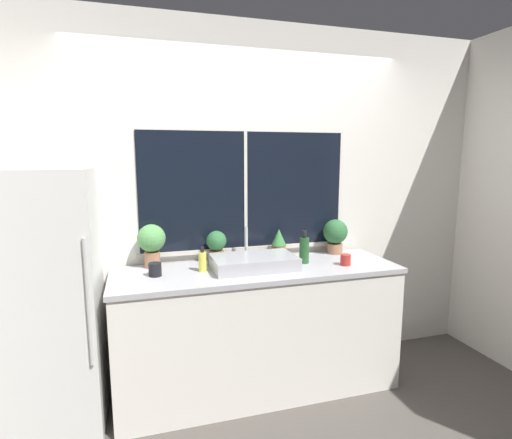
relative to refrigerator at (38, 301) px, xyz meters
name	(u,v)px	position (x,y,z in m)	size (l,w,h in m)	color
ground_plane	(271,412)	(1.42, -0.33, -0.82)	(14.00, 14.00, 0.00)	#4C4742
wall_back	(244,202)	(1.42, 0.35, 0.53)	(8.00, 0.09, 2.70)	silver
wall_right	(402,188)	(3.48, 1.17, 0.53)	(0.06, 7.00, 2.70)	silver
counter	(258,329)	(1.42, -0.03, -0.36)	(2.02, 0.63, 0.92)	white
refrigerator	(38,301)	(0.00, 0.00, 0.00)	(0.72, 0.71, 1.64)	silver
sink	(254,262)	(1.39, -0.03, 0.15)	(0.58, 0.41, 0.26)	#ADADB2
potted_plant_far_left	(152,241)	(0.70, 0.21, 0.29)	(0.20, 0.20, 0.31)	#9E6B4C
potted_plant_center_left	(216,245)	(1.17, 0.21, 0.24)	(0.15, 0.15, 0.24)	#9E6B4C
potted_plant_center_right	(279,243)	(1.66, 0.21, 0.22)	(0.12, 0.12, 0.23)	#9E6B4C
potted_plant_far_right	(335,234)	(2.15, 0.21, 0.26)	(0.20, 0.20, 0.28)	#9E6B4C
soap_bottle	(203,261)	(1.03, 0.00, 0.18)	(0.05, 0.05, 0.17)	#DBD14C
bottle_tall	(304,250)	(1.79, 0.01, 0.20)	(0.07, 0.07, 0.24)	#235128
mug_red	(346,260)	(2.05, -0.14, 0.14)	(0.07, 0.07, 0.08)	#B72D28
mug_black	(155,270)	(0.71, -0.01, 0.15)	(0.08, 0.08, 0.09)	black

